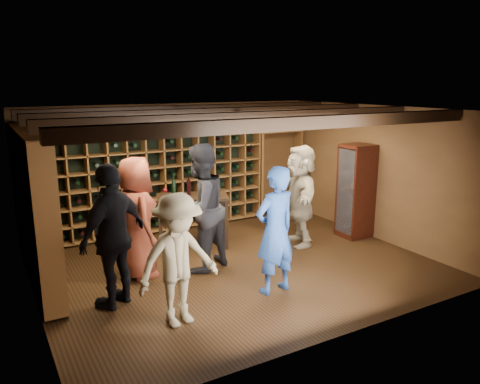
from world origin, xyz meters
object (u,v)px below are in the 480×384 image
man_grey_suit (200,208)px  guest_woman_black (113,236)px  guest_khaki (178,260)px  tasting_table (192,202)px  guest_red_floral (137,218)px  guest_beige (300,195)px  display_cabinet (356,193)px  man_blue_shirt (275,230)px

man_grey_suit → guest_woman_black: size_ratio=1.04×
guest_khaki → tasting_table: guest_khaki is taller
guest_red_floral → guest_beige: bearing=-91.8°
display_cabinet → man_blue_shirt: bearing=-154.4°
display_cabinet → tasting_table: 3.11m
display_cabinet → tasting_table: display_cabinet is taller
man_grey_suit → guest_red_floral: 0.98m
guest_red_floral → tasting_table: size_ratio=1.33×
guest_red_floral → tasting_table: bearing=-58.9°
man_blue_shirt → guest_red_floral: (-1.50, 1.49, 0.02)m
guest_khaki → tasting_table: size_ratio=1.19×
guest_khaki → guest_beige: (3.05, 1.65, 0.09)m
man_grey_suit → tasting_table: size_ratio=1.45×
guest_red_floral → guest_woman_black: bearing=143.4°
man_grey_suit → guest_beige: (2.09, 0.21, -0.09)m
guest_red_floral → guest_khaki: size_ratio=1.12×
man_blue_shirt → guest_red_floral: bearing=-52.1°
man_blue_shirt → guest_khaki: size_ratio=1.10×
man_blue_shirt → display_cabinet: bearing=-161.7°
guest_red_floral → guest_beige: size_ratio=1.01×
display_cabinet → guest_khaki: bearing=-160.8°
display_cabinet → man_blue_shirt: size_ratio=0.97×
display_cabinet → tasting_table: bearing=161.3°
man_blue_shirt → guest_beige: (1.53, 1.47, 0.01)m
guest_beige → tasting_table: 1.95m
guest_red_floral → guest_woman_black: size_ratio=0.96×
guest_beige → tasting_table: (-1.77, 0.82, -0.09)m
guest_beige → man_grey_suit: bearing=-64.7°
guest_red_floral → man_blue_shirt: bearing=-136.2°
guest_woman_black → guest_khaki: guest_woman_black is taller
man_blue_shirt → guest_khaki: man_blue_shirt is taller
display_cabinet → guest_beige: 1.19m
man_grey_suit → guest_khaki: size_ratio=1.22×
display_cabinet → man_blue_shirt: man_blue_shirt is taller
guest_woman_black → tasting_table: bearing=-171.6°
tasting_table → guest_red_floral: bearing=-127.6°
man_blue_shirt → guest_khaki: (-1.52, -0.18, -0.08)m
display_cabinet → guest_woman_black: bearing=-172.9°
man_grey_suit → guest_khaki: bearing=32.6°
man_grey_suit → guest_red_floral: bearing=-37.3°
guest_woman_black → guest_beige: (3.58, 0.76, -0.05)m
guest_woman_black → guest_khaki: size_ratio=1.16×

